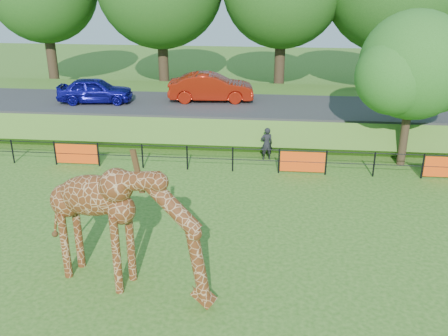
# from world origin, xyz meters

# --- Properties ---
(ground) EXTENTS (90.00, 90.00, 0.00)m
(ground) POSITION_xyz_m (0.00, 0.00, 0.00)
(ground) COLOR #2D5E17
(ground) RESTS_ON ground
(giraffe) EXTENTS (5.17, 2.47, 3.66)m
(giraffe) POSITION_xyz_m (-2.11, -0.75, 1.83)
(giraffe) COLOR #5E2E13
(giraffe) RESTS_ON ground
(perimeter_fence) EXTENTS (28.07, 0.10, 1.10)m
(perimeter_fence) POSITION_xyz_m (0.00, 8.00, 0.55)
(perimeter_fence) COLOR black
(perimeter_fence) RESTS_ON ground
(embankment) EXTENTS (40.00, 9.00, 1.30)m
(embankment) POSITION_xyz_m (0.00, 15.50, 0.65)
(embankment) COLOR #2D5E17
(embankment) RESTS_ON ground
(road) EXTENTS (40.00, 5.00, 0.12)m
(road) POSITION_xyz_m (0.00, 14.00, 1.36)
(road) COLOR #2A292C
(road) RESTS_ON embankment
(car_blue) EXTENTS (4.14, 2.04, 1.36)m
(car_blue) POSITION_xyz_m (-7.98, 13.69, 2.10)
(car_blue) COLOR #15139A
(car_blue) RESTS_ON road
(car_red) EXTENTS (4.75, 2.02, 1.52)m
(car_red) POSITION_xyz_m (-1.76, 14.66, 2.18)
(car_red) COLOR #A01C0B
(car_red) RESTS_ON road
(visitor) EXTENTS (0.63, 0.49, 1.53)m
(visitor) POSITION_xyz_m (1.43, 9.62, 0.76)
(visitor) COLOR black
(visitor) RESTS_ON ground
(tree_east) EXTENTS (5.40, 4.71, 6.76)m
(tree_east) POSITION_xyz_m (7.60, 9.63, 4.28)
(tree_east) COLOR #302115
(tree_east) RESTS_ON ground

